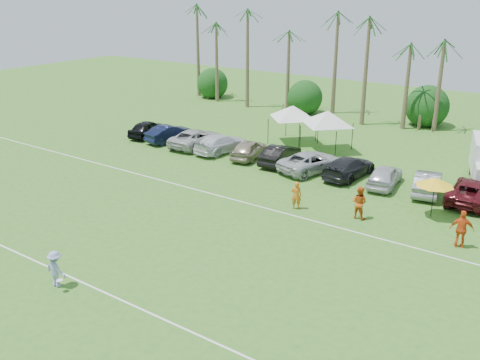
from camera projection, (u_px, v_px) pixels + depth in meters
The scene contains 31 objects.
ground at pixel (15, 287), 23.77m from camera, with size 120.00×120.00×0.00m, color #386E21.
field_lines at pixel (143, 225), 29.93m from camera, with size 80.00×12.10×0.01m.
palm_tree_0 at pixel (186, 32), 62.29m from camera, with size 2.40×2.40×8.90m.
palm_tree_1 at pixel (220, 26), 59.30m from camera, with size 2.40×2.40×9.90m.
palm_tree_2 at pixel (258, 20), 56.31m from camera, with size 2.40×2.40×10.90m.
palm_tree_3 at pixel (292, 12), 53.87m from camera, with size 2.40×2.40×11.90m.
palm_tree_4 at pixel (326, 41), 52.60m from camera, with size 2.40×2.40×8.90m.
palm_tree_5 at pixel (365, 34), 50.15m from camera, with size 2.40×2.40×9.90m.
palm_tree_6 at pixel (408, 26), 47.70m from camera, with size 2.40×2.40×10.90m.
palm_tree_7 at pixel (456, 18), 45.25m from camera, with size 2.40×2.40×11.90m.
bush_tree_0 at pixel (213, 82), 63.40m from camera, with size 4.00×4.00×4.00m.
bush_tree_1 at pixel (310, 94), 56.40m from camera, with size 4.00×4.00×4.00m.
bush_tree_2 at pixel (424, 109), 49.94m from camera, with size 4.00×4.00×4.00m.
sideline_player_a at pixel (296, 195), 31.88m from camera, with size 0.63×0.41×1.72m, color orange.
sideline_player_b at pixel (359, 203), 30.52m from camera, with size 0.94×0.73×1.94m, color #CE5516.
sideline_player_c at pixel (462, 229), 27.10m from camera, with size 1.18×0.49×2.01m, color #E75019.
canopy_tent_left at pixel (293, 106), 44.63m from camera, with size 4.58×4.58×3.71m.
canopy_tent_right at pixel (328, 111), 42.23m from camera, with size 4.75×4.75×3.85m.
market_umbrella at pixel (435, 182), 30.33m from camera, with size 2.16×2.16×2.40m.
frisbee_player at pixel (56, 269), 23.60m from camera, with size 1.20×0.69×1.72m.
parked_car_0 at pixel (148, 128), 47.24m from camera, with size 1.71×4.26×1.45m, color black.
parked_car_1 at pixel (170, 133), 45.69m from camera, with size 1.53×4.40×1.45m, color black.
parked_car_2 at pixel (195, 138), 44.31m from camera, with size 2.41×5.22×1.45m, color #B8B8B8.
parked_car_3 at pixel (221, 143), 42.83m from camera, with size 2.03×5.00×1.45m, color silver.
parked_car_4 at pixel (249, 149), 41.33m from camera, with size 1.71×4.26×1.45m, color gray.
parked_car_5 at pixel (280, 155), 39.97m from camera, with size 1.53×4.40×1.45m, color black.
parked_car_6 at pixel (311, 162), 38.36m from camera, with size 2.41×5.22×1.45m, color #BCBDC0.
parked_car_7 at pixel (349, 167), 37.24m from camera, with size 2.03×5.00×1.45m, color black.
parked_car_8 at pixel (385, 176), 35.54m from camera, with size 1.71×4.26×1.45m, color silver.
parked_car_9 at pixel (428, 182), 34.34m from camera, with size 1.53×4.40×1.45m, color gray.
parked_car_10 at pixel (472, 191), 32.90m from camera, with size 2.41×5.22×1.45m, color #571219.
Camera 1 is at (20.08, -11.20, 12.66)m, focal length 40.00 mm.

